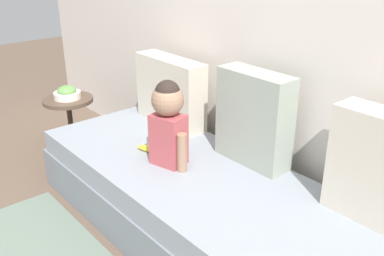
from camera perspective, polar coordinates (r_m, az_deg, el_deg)
The scene contains 10 objects.
ground_plane at distance 2.56m, azimuth 2.15°, elevation -14.67°, with size 12.00×12.00×0.00m, color brown.
back_wall at distance 2.46m, azimuth 12.53°, elevation 13.85°, with size 5.64×0.10×2.38m, color silver.
couch at distance 2.44m, azimuth 2.22°, elevation -10.94°, with size 2.44×0.85×0.41m.
throw_pillow_left at distance 2.96m, azimuth -2.84°, elevation 4.83°, with size 0.58×0.16×0.46m, color beige.
throw_pillow_center at distance 2.42m, azimuth 8.12°, elevation 1.27°, with size 0.44×0.16×0.53m, color #99A393.
throw_pillow_right at distance 2.06m, azimuth 23.91°, elevation -5.08°, with size 0.48×0.16×0.51m, color beige.
toddler at distance 2.38m, azimuth -3.15°, elevation 1.09°, with size 0.29×0.18×0.49m.
banana at distance 2.62m, azimuth -5.56°, elevation -2.75°, with size 0.17×0.04×0.04m, color yellow.
side_table at distance 3.54m, azimuth -15.81°, elevation 2.19°, with size 0.38×0.38×0.45m.
fruit_bowl at distance 3.49m, azimuth -16.07°, elevation 4.41°, with size 0.21×0.21×0.10m.
Camera 1 is at (1.48, -1.37, 1.57)m, focal length 40.66 mm.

